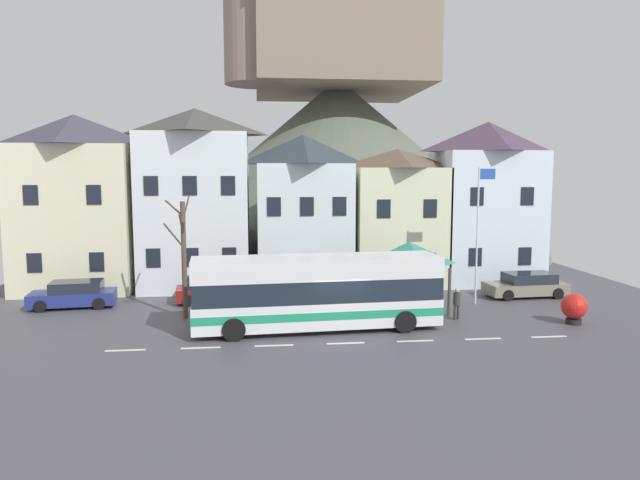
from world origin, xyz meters
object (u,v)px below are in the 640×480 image
(parked_car_00, at_px, (391,291))
(pedestrian_02, at_px, (406,299))
(harbour_buoy, at_px, (574,307))
(townhouse_03, at_px, (397,217))
(parked_car_01, at_px, (526,285))
(flagpole, at_px, (479,226))
(parked_car_03, at_px, (211,290))
(transit_bus, at_px, (317,293))
(hilltop_castle, at_px, (337,157))
(bus_shelter, at_px, (409,253))
(public_bench, at_px, (415,292))
(townhouse_00, at_px, (78,203))
(bare_tree_00, at_px, (183,255))
(townhouse_02, at_px, (303,210))
(townhouse_04, at_px, (486,203))
(pedestrian_00, at_px, (457,301))
(pedestrian_03, at_px, (430,301))
(parked_car_02, at_px, (74,295))
(pedestrian_01, at_px, (439,296))
(townhouse_01, at_px, (196,198))

(parked_car_00, height_order, pedestrian_02, pedestrian_02)
(harbour_buoy, bearing_deg, townhouse_03, 118.38)
(parked_car_01, bearing_deg, flagpole, 20.14)
(parked_car_03, bearing_deg, transit_bus, -55.63)
(flagpole, bearing_deg, hilltop_castle, 100.72)
(bus_shelter, distance_m, parked_car_00, 3.04)
(townhouse_03, distance_m, public_bench, 6.48)
(townhouse_00, height_order, bare_tree_00, townhouse_00)
(townhouse_02, xyz_separation_m, harbour_buoy, (11.96, -11.42, -3.96))
(townhouse_03, height_order, parked_car_00, townhouse_03)
(bus_shelter, height_order, bare_tree_00, bare_tree_00)
(hilltop_castle, relative_size, harbour_buoy, 25.87)
(townhouse_00, bearing_deg, bus_shelter, -20.98)
(townhouse_02, relative_size, bus_shelter, 2.65)
(townhouse_04, distance_m, parked_car_00, 10.16)
(townhouse_02, height_order, pedestrian_00, townhouse_02)
(bus_shelter, relative_size, parked_car_03, 0.90)
(parked_car_00, distance_m, pedestrian_03, 3.87)
(parked_car_00, relative_size, pedestrian_03, 2.72)
(townhouse_00, relative_size, parked_car_02, 2.36)
(hilltop_castle, xyz_separation_m, pedestrian_03, (1.07, -26.04, -7.84))
(transit_bus, relative_size, parked_car_01, 2.43)
(pedestrian_01, bearing_deg, harbour_buoy, -26.01)
(pedestrian_02, bearing_deg, bare_tree_00, 176.18)
(harbour_buoy, bearing_deg, parked_car_03, 159.27)
(townhouse_01, bearing_deg, pedestrian_00, -37.96)
(townhouse_00, xyz_separation_m, townhouse_04, (25.66, -0.16, -0.10))
(pedestrian_00, height_order, pedestrian_02, pedestrian_02)
(bus_shelter, xyz_separation_m, bare_tree_00, (-11.49, -0.86, 0.19))
(townhouse_00, xyz_separation_m, pedestrian_03, (19.31, -9.04, -4.50))
(pedestrian_00, bearing_deg, parked_car_02, 166.25)
(bus_shelter, xyz_separation_m, public_bench, (0.89, 1.87, -2.50))
(transit_bus, distance_m, parked_car_03, 8.30)
(townhouse_02, xyz_separation_m, pedestrian_03, (5.58, -9.34, -3.96))
(parked_car_00, bearing_deg, townhouse_01, 155.16)
(pedestrian_00, bearing_deg, townhouse_01, 142.04)
(hilltop_castle, distance_m, pedestrian_02, 26.91)
(bus_shelter, distance_m, pedestrian_01, 2.68)
(bare_tree_00, bearing_deg, parked_car_03, 74.40)
(townhouse_03, bearing_deg, townhouse_00, 179.68)
(pedestrian_00, bearing_deg, pedestrian_03, 150.91)
(townhouse_04, xyz_separation_m, bare_tree_00, (-18.44, -7.88, -2.05))
(townhouse_04, relative_size, parked_car_02, 2.32)
(townhouse_00, height_order, townhouse_03, townhouse_00)
(townhouse_01, height_order, public_bench, townhouse_01)
(flagpole, bearing_deg, townhouse_01, 154.89)
(transit_bus, relative_size, parked_car_03, 2.85)
(townhouse_04, distance_m, bus_shelter, 10.12)
(townhouse_01, bearing_deg, pedestrian_01, -35.18)
(parked_car_01, bearing_deg, pedestrian_03, 27.00)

